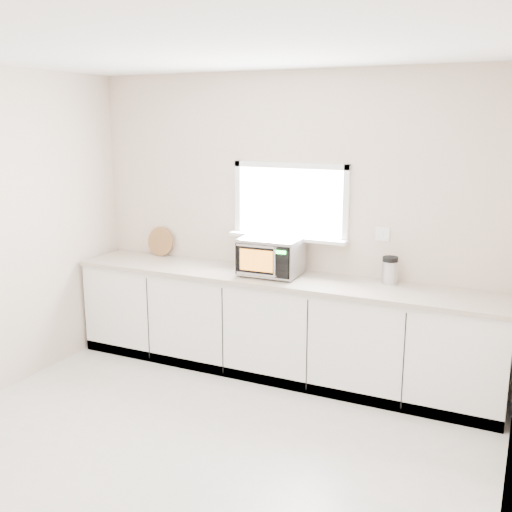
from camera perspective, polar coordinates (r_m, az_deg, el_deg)
The scene contains 8 objects.
ground at distance 4.29m, azimuth -7.60°, elevation -19.29°, with size 4.00×4.00×0.00m, color beige.
back_wall at distance 5.49m, azimuth 3.34°, elevation 3.29°, with size 4.00×0.17×2.70m.
cabinets at distance 5.45m, azimuth 2.03°, elevation -6.79°, with size 3.92×0.60×0.88m, color white.
countertop at distance 5.31m, azimuth 2.03°, elevation -2.14°, with size 3.92×0.64×0.04m, color #B6A296.
microwave at distance 5.30m, azimuth 1.42°, elevation 0.02°, with size 0.53×0.44×0.34m.
knife_block at distance 5.36m, azimuth 1.24°, elevation -0.49°, with size 0.12×0.20×0.27m.
cutting_board at distance 6.15m, azimuth -9.08°, elevation 1.38°, with size 0.29×0.29×0.02m, color olive.
coffee_grinder at distance 5.17m, azimuth 12.63°, elevation -1.31°, with size 0.15×0.15×0.24m.
Camera 1 is at (2.02, -3.02, 2.28)m, focal length 42.00 mm.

